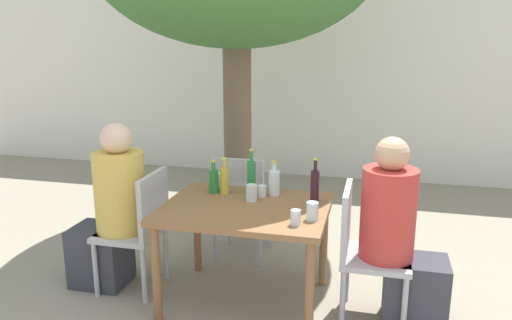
{
  "coord_description": "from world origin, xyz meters",
  "views": [
    {
      "loc": [
        0.85,
        -3.11,
        1.86
      ],
      "look_at": [
        0.0,
        0.3,
        0.97
      ],
      "focal_mm": 35.0,
      "sensor_mm": 36.0,
      "label": 1
    }
  ],
  "objects_px": {
    "green_bottle_0": "(214,180)",
    "patio_chair_0": "(140,224)",
    "patio_chair_1": "(363,246)",
    "person_seated_0": "(112,214)",
    "dining_table_front": "(245,219)",
    "drinking_glass_0": "(219,180)",
    "drinking_glass_1": "(262,191)",
    "water_bottle_2": "(274,182)",
    "drinking_glass_2": "(252,193)",
    "drinking_glass_3": "(312,211)",
    "wine_bottle_1": "(315,186)",
    "oil_cruet_3": "(225,180)",
    "green_bottle_4": "(251,176)",
    "patio_chair_2": "(241,201)",
    "drinking_glass_4": "(296,218)",
    "person_seated_1": "(400,242)"
  },
  "relations": [
    {
      "from": "dining_table_front",
      "to": "drinking_glass_2",
      "type": "distance_m",
      "value": 0.19
    },
    {
      "from": "patio_chair_0",
      "to": "green_bottle_0",
      "type": "distance_m",
      "value": 0.62
    },
    {
      "from": "green_bottle_0",
      "to": "patio_chair_0",
      "type": "bearing_deg",
      "value": -154.89
    },
    {
      "from": "green_bottle_0",
      "to": "wine_bottle_1",
      "type": "xyz_separation_m",
      "value": [
        0.75,
        -0.04,
        0.03
      ]
    },
    {
      "from": "dining_table_front",
      "to": "patio_chair_0",
      "type": "xyz_separation_m",
      "value": [
        -0.79,
        0.0,
        -0.12
      ]
    },
    {
      "from": "green_bottle_0",
      "to": "green_bottle_4",
      "type": "relative_size",
      "value": 0.75
    },
    {
      "from": "drinking_glass_0",
      "to": "drinking_glass_2",
      "type": "relative_size",
      "value": 0.91
    },
    {
      "from": "green_bottle_4",
      "to": "drinking_glass_2",
      "type": "distance_m",
      "value": 0.2
    },
    {
      "from": "wine_bottle_1",
      "to": "drinking_glass_3",
      "type": "bearing_deg",
      "value": -84.91
    },
    {
      "from": "water_bottle_2",
      "to": "person_seated_1",
      "type": "bearing_deg",
      "value": -18.12
    },
    {
      "from": "person_seated_0",
      "to": "wine_bottle_1",
      "type": "height_order",
      "value": "person_seated_0"
    },
    {
      "from": "water_bottle_2",
      "to": "person_seated_0",
      "type": "bearing_deg",
      "value": -165.95
    },
    {
      "from": "drinking_glass_0",
      "to": "drinking_glass_4",
      "type": "distance_m",
      "value": 0.95
    },
    {
      "from": "water_bottle_2",
      "to": "drinking_glass_4",
      "type": "xyz_separation_m",
      "value": [
        0.25,
        -0.55,
        -0.05
      ]
    },
    {
      "from": "dining_table_front",
      "to": "drinking_glass_3",
      "type": "bearing_deg",
      "value": -17.84
    },
    {
      "from": "green_bottle_0",
      "to": "drinking_glass_4",
      "type": "xyz_separation_m",
      "value": [
        0.69,
        -0.49,
        -0.05
      ]
    },
    {
      "from": "oil_cruet_3",
      "to": "green_bottle_0",
      "type": "bearing_deg",
      "value": -175.25
    },
    {
      "from": "oil_cruet_3",
      "to": "patio_chair_0",
      "type": "bearing_deg",
      "value": -157.57
    },
    {
      "from": "drinking_glass_1",
      "to": "drinking_glass_2",
      "type": "distance_m",
      "value": 0.13
    },
    {
      "from": "patio_chair_1",
      "to": "person_seated_0",
      "type": "relative_size",
      "value": 0.72
    },
    {
      "from": "dining_table_front",
      "to": "patio_chair_1",
      "type": "distance_m",
      "value": 0.8
    },
    {
      "from": "green_bottle_4",
      "to": "drinking_glass_1",
      "type": "relative_size",
      "value": 3.98
    },
    {
      "from": "drinking_glass_1",
      "to": "patio_chair_2",
      "type": "bearing_deg",
      "value": 123.08
    },
    {
      "from": "person_seated_0",
      "to": "drinking_glass_0",
      "type": "distance_m",
      "value": 0.83
    },
    {
      "from": "patio_chair_1",
      "to": "green_bottle_4",
      "type": "relative_size",
      "value": 2.74
    },
    {
      "from": "dining_table_front",
      "to": "drinking_glass_1",
      "type": "height_order",
      "value": "drinking_glass_1"
    },
    {
      "from": "person_seated_0",
      "to": "drinking_glass_3",
      "type": "bearing_deg",
      "value": 84.15
    },
    {
      "from": "patio_chair_2",
      "to": "drinking_glass_1",
      "type": "xyz_separation_m",
      "value": [
        0.29,
        -0.44,
        0.25
      ]
    },
    {
      "from": "oil_cruet_3",
      "to": "drinking_glass_1",
      "type": "bearing_deg",
      "value": -1.26
    },
    {
      "from": "drinking_glass_4",
      "to": "drinking_glass_3",
      "type": "bearing_deg",
      "value": 51.4
    },
    {
      "from": "green_bottle_0",
      "to": "water_bottle_2",
      "type": "relative_size",
      "value": 0.98
    },
    {
      "from": "drinking_glass_3",
      "to": "drinking_glass_1",
      "type": "bearing_deg",
      "value": 137.23
    },
    {
      "from": "person_seated_0",
      "to": "green_bottle_0",
      "type": "xyz_separation_m",
      "value": [
        0.72,
        0.23,
        0.25
      ]
    },
    {
      "from": "person_seated_0",
      "to": "drinking_glass_1",
      "type": "distance_m",
      "value": 1.13
    },
    {
      "from": "patio_chair_1",
      "to": "water_bottle_2",
      "type": "distance_m",
      "value": 0.78
    },
    {
      "from": "patio_chair_1",
      "to": "patio_chair_2",
      "type": "xyz_separation_m",
      "value": [
        -1.02,
        0.67,
        0.0
      ]
    },
    {
      "from": "person_seated_1",
      "to": "drinking_glass_3",
      "type": "xyz_separation_m",
      "value": [
        -0.55,
        -0.15,
        0.22
      ]
    },
    {
      "from": "patio_chair_2",
      "to": "water_bottle_2",
      "type": "relative_size",
      "value": 3.58
    },
    {
      "from": "oil_cruet_3",
      "to": "drinking_glass_1",
      "type": "xyz_separation_m",
      "value": [
        0.28,
        -0.01,
        -0.06
      ]
    },
    {
      "from": "drinking_glass_0",
      "to": "drinking_glass_3",
      "type": "height_order",
      "value": "drinking_glass_3"
    },
    {
      "from": "dining_table_front",
      "to": "drinking_glass_4",
      "type": "relative_size",
      "value": 11.7
    },
    {
      "from": "patio_chair_0",
      "to": "drinking_glass_1",
      "type": "xyz_separation_m",
      "value": [
        0.86,
        0.23,
        0.25
      ]
    },
    {
      "from": "patio_chair_1",
      "to": "oil_cruet_3",
      "type": "xyz_separation_m",
      "value": [
        -1.02,
        0.24,
        0.31
      ]
    },
    {
      "from": "patio_chair_0",
      "to": "green_bottle_4",
      "type": "relative_size",
      "value": 2.74
    },
    {
      "from": "person_seated_1",
      "to": "drinking_glass_2",
      "type": "xyz_separation_m",
      "value": [
        -1.01,
        0.12,
        0.22
      ]
    },
    {
      "from": "drinking_glass_0",
      "to": "drinking_glass_1",
      "type": "bearing_deg",
      "value": -21.02
    },
    {
      "from": "green_bottle_0",
      "to": "dining_table_front",
      "type": "bearing_deg",
      "value": -37.02
    },
    {
      "from": "drinking_glass_1",
      "to": "patio_chair_1",
      "type": "bearing_deg",
      "value": -17.46
    },
    {
      "from": "oil_cruet_3",
      "to": "green_bottle_4",
      "type": "xyz_separation_m",
      "value": [
        0.19,
        0.06,
        0.02
      ]
    },
    {
      "from": "person_seated_1",
      "to": "drinking_glass_3",
      "type": "height_order",
      "value": "person_seated_1"
    }
  ]
}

